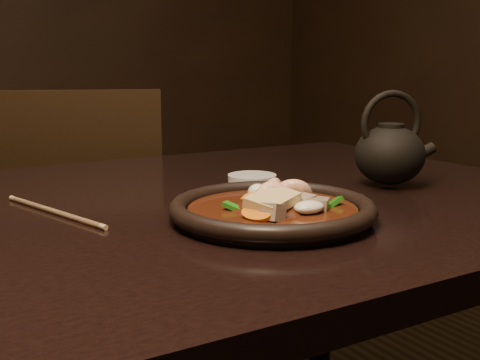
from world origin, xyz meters
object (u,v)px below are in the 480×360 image
table (100,262)px  plate (272,210)px  teapot (390,152)px  chair (87,243)px

table → plate: (0.19, -0.17, 0.09)m
plate → teapot: (0.31, 0.09, 0.05)m
table → teapot: teapot is taller
table → chair: (0.18, 0.70, -0.18)m
plate → teapot: teapot is taller
table → plate: size_ratio=5.58×
table → chair: bearing=75.4°
chair → teapot: bearing=133.8°
chair → plate: chair is taller
table → plate: 0.27m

